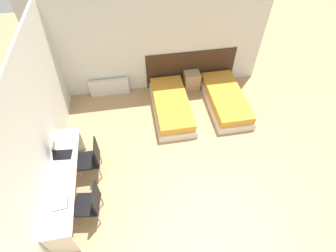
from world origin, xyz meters
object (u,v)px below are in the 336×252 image
chair_near_notebook (90,203)px  chair_near_laptop (91,158)px  laptop (60,153)px  bed_near_door (225,99)px  nightstand (192,81)px  bed_near_window (171,106)px

chair_near_notebook → chair_near_laptop: bearing=97.7°
chair_near_laptop → chair_near_notebook: size_ratio=1.00×
laptop → bed_near_door: bearing=26.5°
nightstand → laptop: bearing=-143.3°
nightstand → chair_near_laptop: bearing=-138.5°
bed_near_door → chair_near_notebook: 4.20m
bed_near_window → laptop: bearing=-147.9°
nightstand → chair_near_laptop: size_ratio=0.56×
bed_near_window → laptop: laptop is taller
chair_near_notebook → laptop: bearing=126.4°
chair_near_notebook → laptop: 1.13m
nightstand → chair_near_laptop: (-2.64, -2.34, 0.23)m
nightstand → chair_near_laptop: chair_near_laptop is taller
chair_near_laptop → nightstand: bearing=41.9°
chair_near_laptop → laptop: size_ratio=2.60×
bed_near_window → bed_near_door: (1.44, 0.00, 0.00)m
nightstand → chair_near_notebook: 4.24m
chair_near_laptop → chair_near_notebook: bearing=-89.6°
nightstand → bed_near_window: bearing=-131.2°
bed_near_window → bed_near_door: size_ratio=1.00×
chair_near_notebook → laptop: size_ratio=2.60×
nightstand → laptop: (-3.17, -2.36, 0.55)m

